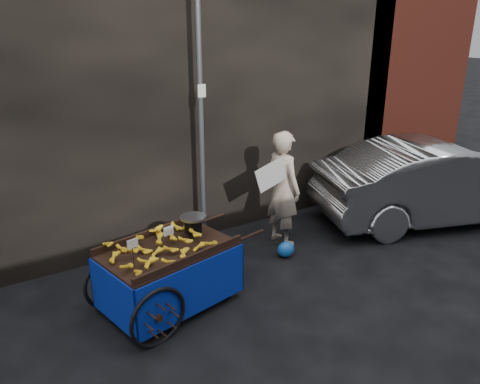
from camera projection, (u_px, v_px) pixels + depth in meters
ground at (231, 287)px, 6.21m from camera, size 80.00×80.00×0.00m
building_wall at (168, 74)px, 7.61m from camera, size 13.50×2.00×5.00m
street_pole at (201, 118)px, 6.70m from camera, size 0.12×0.10×4.00m
banana_cart at (165, 256)px, 5.53m from camera, size 2.24×1.33×1.14m
vendor at (283, 189)px, 7.16m from camera, size 0.85×0.69×1.81m
plastic_bag at (286, 249)px, 6.96m from camera, size 0.27×0.21×0.24m
parked_car at (439, 181)px, 8.08m from camera, size 4.54×2.81×1.41m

